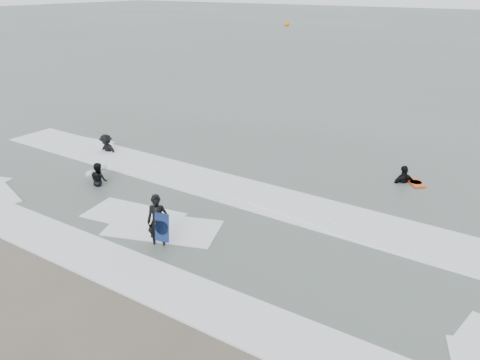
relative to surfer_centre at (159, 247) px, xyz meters
The scene contains 8 objects.
ground 1.14m from the surfer_centre, 61.78° to the right, with size 320.00×320.00×0.00m, color brown.
surfer_centre is the anchor object (origin of this frame).
surfer_wading 6.01m from the surfer_centre, 157.43° to the left, with size 0.78×0.61×1.60m, color black.
surfer_breaker 10.03m from the surfer_centre, 147.84° to the left, with size 1.18×0.68×1.83m, color black.
surfer_right_near 11.08m from the surfer_centre, 62.05° to the left, with size 1.14×0.48×1.95m, color black.
surf_foam 2.75m from the surfer_centre, 78.65° to the left, with size 30.03×9.06×0.09m.
bodyboards 4.19m from the surfer_centre, 89.93° to the left, with size 12.64×10.64×1.25m.
buoy 83.39m from the surfer_centre, 115.47° to the left, with size 1.00×1.00×1.65m.
Camera 1 is at (9.05, -8.62, 8.05)m, focal length 35.00 mm.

